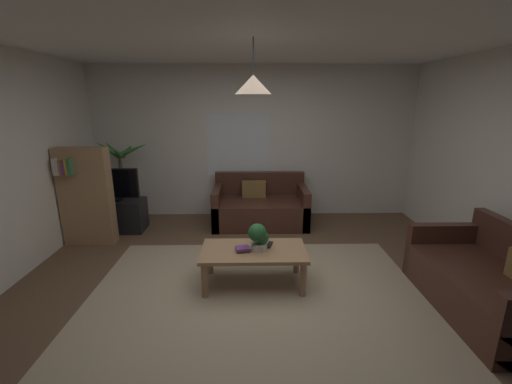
# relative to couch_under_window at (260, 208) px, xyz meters

# --- Properties ---
(floor) EXTENTS (5.51, 5.16, 0.02)m
(floor) POSITION_rel_couch_under_window_xyz_m (-0.10, -2.09, -0.28)
(floor) COLOR brown
(floor) RESTS_ON ground
(rug) EXTENTS (3.58, 2.84, 0.01)m
(rug) POSITION_rel_couch_under_window_xyz_m (-0.10, -2.29, -0.27)
(rug) COLOR tan
(rug) RESTS_ON ground
(wall_back) EXTENTS (5.63, 0.06, 2.60)m
(wall_back) POSITION_rel_couch_under_window_xyz_m (-0.10, 0.53, 1.02)
(wall_back) COLOR silver
(wall_back) RESTS_ON ground
(ceiling) EXTENTS (5.51, 5.16, 0.02)m
(ceiling) POSITION_rel_couch_under_window_xyz_m (-0.10, -2.09, 2.33)
(ceiling) COLOR white
(window_pane) EXTENTS (1.08, 0.01, 1.08)m
(window_pane) POSITION_rel_couch_under_window_xyz_m (-0.37, 0.50, 0.99)
(window_pane) COLOR white
(couch_under_window) EXTENTS (1.54, 0.87, 0.82)m
(couch_under_window) POSITION_rel_couch_under_window_xyz_m (0.00, 0.00, 0.00)
(couch_under_window) COLOR #47281E
(couch_under_window) RESTS_ON ground
(couch_right_side) EXTENTS (0.87, 1.56, 0.82)m
(couch_right_side) POSITION_rel_couch_under_window_xyz_m (2.16, -2.47, -0.00)
(couch_right_side) COLOR #47281E
(couch_right_side) RESTS_ON ground
(coffee_table) EXTENTS (1.16, 0.62, 0.43)m
(coffee_table) POSITION_rel_couch_under_window_xyz_m (-0.13, -1.92, 0.09)
(coffee_table) COLOR #A87F56
(coffee_table) RESTS_ON ground
(book_on_table_0) EXTENTS (0.16, 0.12, 0.02)m
(book_on_table_0) POSITION_rel_couch_under_window_xyz_m (-0.24, -1.96, 0.16)
(book_on_table_0) COLOR #387247
(book_on_table_0) RESTS_ON coffee_table
(book_on_table_1) EXTENTS (0.17, 0.14, 0.03)m
(book_on_table_1) POSITION_rel_couch_under_window_xyz_m (-0.25, -1.97, 0.19)
(book_on_table_1) COLOR #72387F
(book_on_table_1) RESTS_ON coffee_table
(remote_on_table_0) EXTENTS (0.10, 0.17, 0.02)m
(remote_on_table_0) POSITION_rel_couch_under_window_xyz_m (0.05, -1.83, 0.17)
(remote_on_table_0) COLOR black
(remote_on_table_0) RESTS_ON coffee_table
(remote_on_table_1) EXTENTS (0.17, 0.11, 0.02)m
(remote_on_table_1) POSITION_rel_couch_under_window_xyz_m (-0.07, -1.89, 0.17)
(remote_on_table_1) COLOR black
(remote_on_table_1) RESTS_ON coffee_table
(potted_plant_on_table) EXTENTS (0.23, 0.22, 0.31)m
(potted_plant_on_table) POSITION_rel_couch_under_window_xyz_m (-0.07, -1.94, 0.31)
(potted_plant_on_table) COLOR beige
(potted_plant_on_table) RESTS_ON coffee_table
(tv_stand) EXTENTS (0.90, 0.44, 0.50)m
(tv_stand) POSITION_rel_couch_under_window_xyz_m (-2.31, -0.25, -0.02)
(tv_stand) COLOR black
(tv_stand) RESTS_ON ground
(tv) EXTENTS (0.82, 0.16, 0.51)m
(tv) POSITION_rel_couch_under_window_xyz_m (-2.31, -0.27, 0.49)
(tv) COLOR black
(tv) RESTS_ON tv_stand
(potted_palm_corner) EXTENTS (0.85, 0.88, 1.44)m
(potted_palm_corner) POSITION_rel_couch_under_window_xyz_m (-2.31, 0.19, 0.34)
(potted_palm_corner) COLOR #B77051
(potted_palm_corner) RESTS_ON ground
(bookshelf_corner) EXTENTS (0.70, 0.31, 1.40)m
(bookshelf_corner) POSITION_rel_couch_under_window_xyz_m (-2.49, -0.74, 0.44)
(bookshelf_corner) COLOR #A87F56
(bookshelf_corner) RESTS_ON ground
(pendant_lamp) EXTENTS (0.36, 0.36, 0.52)m
(pendant_lamp) POSITION_rel_couch_under_window_xyz_m (-0.13, -1.92, 1.90)
(pendant_lamp) COLOR black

